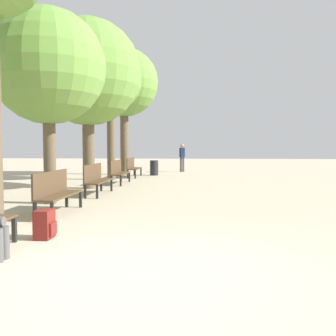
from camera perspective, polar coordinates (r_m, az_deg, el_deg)
ground_plane at (r=4.43m, az=-5.62°, el=-15.61°), size 80.00×80.00×0.00m
bench_row_1 at (r=8.30m, az=-16.76°, el=-3.20°), size 0.43×1.84×0.91m
bench_row_2 at (r=11.35m, az=-10.91°, el=-1.41°), size 0.43×1.84×0.91m
bench_row_3 at (r=14.47m, az=-7.56°, el=-0.38°), size 0.43×1.84×0.91m
bench_row_4 at (r=17.63m, az=-5.41°, el=0.29°), size 0.43×1.84×0.91m
tree_row_1 at (r=10.02m, az=-17.81°, el=14.39°), size 2.85×2.85×4.83m
tree_row_2 at (r=13.28m, az=-12.14°, el=13.99°), size 3.59×3.59×5.73m
tree_row_3 at (r=16.57m, az=-8.74°, el=12.90°), size 2.66×2.66×5.59m
tree_row_4 at (r=19.54m, az=-6.71°, el=12.71°), size 3.46×3.46×6.41m
backpack at (r=6.19m, az=-18.27°, el=-8.17°), size 0.27×0.34×0.45m
pedestrian_near at (r=21.14m, az=2.17°, el=1.87°), size 0.32×0.25×1.59m
trash_bin at (r=18.66m, az=-2.12°, el=0.02°), size 0.41×0.41×0.74m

